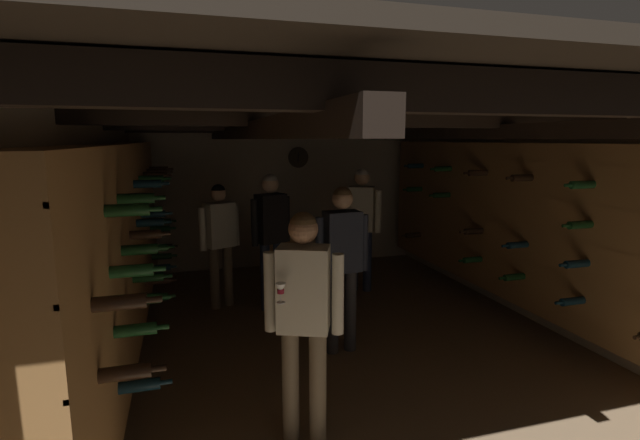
{
  "coord_description": "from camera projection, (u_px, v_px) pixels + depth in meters",
  "views": [
    {
      "loc": [
        -1.54,
        -4.34,
        2.09
      ],
      "look_at": [
        -0.11,
        0.58,
        1.2
      ],
      "focal_mm": 26.24,
      "sensor_mm": 36.0,
      "label": 1
    }
  ],
  "objects": [
    {
      "name": "display_bottle",
      "position": [
        284.0,
        212.0,
        6.87
      ],
      "size": [
        0.08,
        0.08,
        0.35
      ],
      "color": "#194723",
      "rests_on": "wine_crate_stack"
    },
    {
      "name": "person_guest_near_left",
      "position": [
        304.0,
        307.0,
        3.14
      ],
      "size": [
        0.5,
        0.33,
        1.62
      ],
      "color": "brown",
      "rests_on": "ground_plane"
    },
    {
      "name": "person_guest_far_right",
      "position": [
        361.0,
        218.0,
        6.38
      ],
      "size": [
        0.48,
        0.36,
        1.7
      ],
      "color": "#232D4C",
      "rests_on": "ground_plane"
    },
    {
      "name": "ground_plane",
      "position": [
        345.0,
        342.0,
        4.89
      ],
      "size": [
        8.4,
        8.4,
        0.0
      ],
      "primitive_type": "plane",
      "color": "#8C7051"
    },
    {
      "name": "person_guest_rear_center",
      "position": [
        271.0,
        228.0,
        5.7
      ],
      "size": [
        0.51,
        0.41,
        1.68
      ],
      "color": "#232D4C",
      "rests_on": "ground_plane"
    },
    {
      "name": "room_shell",
      "position": [
        338.0,
        205.0,
        4.91
      ],
      "size": [
        4.72,
        6.52,
        2.41
      ],
      "color": "beige",
      "rests_on": "ground_plane"
    },
    {
      "name": "person_guest_far_left",
      "position": [
        220.0,
        235.0,
        5.77
      ],
      "size": [
        0.5,
        0.42,
        1.55
      ],
      "color": "brown",
      "rests_on": "ground_plane"
    },
    {
      "name": "person_host_center",
      "position": [
        342.0,
        254.0,
        4.51
      ],
      "size": [
        0.54,
        0.24,
        1.65
      ],
      "color": "#2D2D33",
      "rests_on": "ground_plane"
    },
    {
      "name": "wine_crate_stack",
      "position": [
        284.0,
        251.0,
        6.92
      ],
      "size": [
        0.52,
        0.35,
        0.9
      ],
      "color": "olive",
      "rests_on": "ground_plane"
    }
  ]
}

